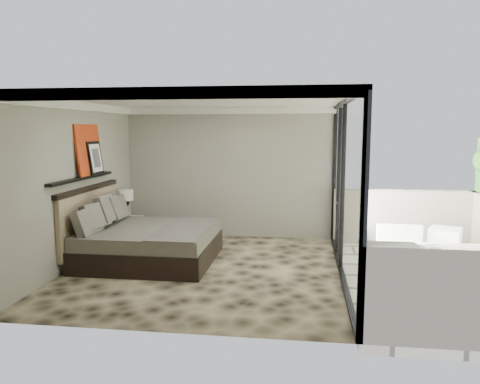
# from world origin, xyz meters

# --- Properties ---
(floor) EXTENTS (5.00, 5.00, 0.00)m
(floor) POSITION_xyz_m (0.00, 0.00, 0.00)
(floor) COLOR black
(floor) RESTS_ON ground
(ceiling) EXTENTS (4.50, 5.00, 0.02)m
(ceiling) POSITION_xyz_m (0.00, 0.00, 2.79)
(ceiling) COLOR silver
(ceiling) RESTS_ON back_wall
(back_wall) EXTENTS (4.50, 0.02, 2.80)m
(back_wall) POSITION_xyz_m (0.00, 2.49, 1.40)
(back_wall) COLOR gray
(back_wall) RESTS_ON floor
(left_wall) EXTENTS (0.02, 5.00, 2.80)m
(left_wall) POSITION_xyz_m (-2.24, 0.00, 1.40)
(left_wall) COLOR gray
(left_wall) RESTS_ON floor
(glass_wall) EXTENTS (0.08, 5.00, 2.80)m
(glass_wall) POSITION_xyz_m (2.25, 0.00, 1.40)
(glass_wall) COLOR white
(glass_wall) RESTS_ON floor
(terrace_slab) EXTENTS (3.00, 5.00, 0.12)m
(terrace_slab) POSITION_xyz_m (3.75, 0.00, -0.06)
(terrace_slab) COLOR #BDB2A1
(terrace_slab) RESTS_ON ground
(picture_ledge) EXTENTS (0.12, 2.20, 0.05)m
(picture_ledge) POSITION_xyz_m (-2.18, 0.10, 1.50)
(picture_ledge) COLOR black
(picture_ledge) RESTS_ON left_wall
(bed) EXTENTS (2.28, 2.21, 1.26)m
(bed) POSITION_xyz_m (-1.18, 0.34, 0.37)
(bed) COLOR black
(bed) RESTS_ON floor
(nightstand) EXTENTS (0.60, 0.60, 0.48)m
(nightstand) POSITION_xyz_m (-1.98, 1.70, 0.24)
(nightstand) COLOR black
(nightstand) RESTS_ON floor
(table_lamp) EXTENTS (0.32, 0.32, 0.58)m
(table_lamp) POSITION_xyz_m (-2.04, 1.66, 0.89)
(table_lamp) COLOR black
(table_lamp) RESTS_ON nightstand
(abstract_canvas) EXTENTS (0.13, 0.90, 0.90)m
(abstract_canvas) POSITION_xyz_m (-2.19, 0.42, 1.97)
(abstract_canvas) COLOR #B2520F
(abstract_canvas) RESTS_ON picture_ledge
(framed_print) EXTENTS (0.11, 0.50, 0.60)m
(framed_print) POSITION_xyz_m (-2.14, 0.55, 1.82)
(framed_print) COLOR black
(framed_print) RESTS_ON picture_ledge
(ottoman) EXTENTS (0.70, 0.70, 0.53)m
(ottoman) POSITION_xyz_m (4.22, 1.40, 0.26)
(ottoman) COLOR silver
(ottoman) RESTS_ON terrace_slab
(lounger) EXTENTS (0.83, 1.62, 0.63)m
(lounger) POSITION_xyz_m (3.33, 0.44, 0.19)
(lounger) COLOR silver
(lounger) RESTS_ON terrace_slab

